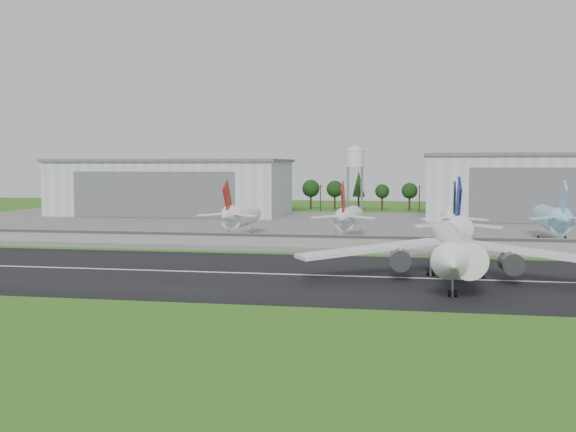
% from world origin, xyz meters
% --- Properties ---
extents(ground, '(600.00, 600.00, 0.00)m').
position_xyz_m(ground, '(0.00, 0.00, 0.00)').
color(ground, '#2E6517').
rests_on(ground, ground).
extents(runway, '(320.00, 60.00, 0.10)m').
position_xyz_m(runway, '(0.00, 10.00, 0.05)').
color(runway, black).
rests_on(runway, ground).
extents(runway_centerline, '(220.00, 1.00, 0.02)m').
position_xyz_m(runway_centerline, '(0.00, 10.00, 0.11)').
color(runway_centerline, white).
rests_on(runway_centerline, runway).
extents(apron, '(320.00, 150.00, 0.10)m').
position_xyz_m(apron, '(0.00, 120.00, 0.05)').
color(apron, slate).
rests_on(apron, ground).
extents(blast_fence, '(240.00, 0.61, 3.50)m').
position_xyz_m(blast_fence, '(0.00, 54.99, 1.81)').
color(blast_fence, gray).
rests_on(blast_fence, ground).
extents(hangar_west, '(97.00, 44.00, 23.20)m').
position_xyz_m(hangar_west, '(-80.00, 164.92, 11.63)').
color(hangar_west, silver).
rests_on(hangar_west, ground).
extents(hangar_east, '(102.00, 47.00, 25.20)m').
position_xyz_m(hangar_east, '(75.00, 164.92, 12.63)').
color(hangar_east, silver).
rests_on(hangar_east, ground).
extents(water_tower, '(8.40, 8.40, 29.40)m').
position_xyz_m(water_tower, '(-5.00, 185.00, 24.55)').
color(water_tower, '#99999E').
rests_on(water_tower, ground).
extents(utility_poles, '(230.00, 3.00, 12.00)m').
position_xyz_m(utility_poles, '(0.00, 200.00, 0.00)').
color(utility_poles, black).
rests_on(utility_poles, ground).
extents(treeline, '(320.00, 16.00, 22.00)m').
position_xyz_m(treeline, '(0.00, 215.00, 0.00)').
color(treeline, black).
rests_on(treeline, ground).
extents(main_airliner, '(57.19, 59.23, 18.17)m').
position_xyz_m(main_airliner, '(30.53, 9.56, 4.89)').
color(main_airliner, white).
rests_on(main_airliner, runway).
extents(parked_jet_red_a, '(7.36, 31.29, 16.81)m').
position_xyz_m(parked_jet_red_a, '(-27.41, 76.58, 6.30)').
color(parked_jet_red_a, white).
rests_on(parked_jet_red_a, ground).
extents(parked_jet_red_b, '(7.36, 31.29, 16.65)m').
position_xyz_m(parked_jet_red_b, '(3.90, 76.56, 6.14)').
color(parked_jet_red_b, white).
rests_on(parked_jet_red_b, ground).
extents(parked_jet_navy, '(7.36, 31.29, 16.63)m').
position_xyz_m(parked_jet_navy, '(32.23, 76.55, 6.13)').
color(parked_jet_navy, white).
rests_on(parked_jet_navy, ground).
extents(parked_jet_skyblue, '(7.36, 37.29, 16.93)m').
position_xyz_m(parked_jet_skyblue, '(58.89, 81.60, 6.36)').
color(parked_jet_skyblue, '#8CD7F3').
rests_on(parked_jet_skyblue, ground).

